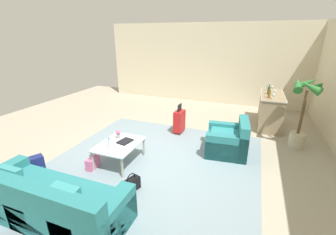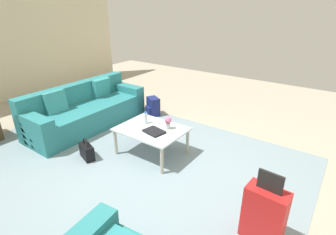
{
  "view_description": "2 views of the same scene",
  "coord_description": "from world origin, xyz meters",
  "px_view_note": "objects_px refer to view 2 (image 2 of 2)",
  "views": [
    {
      "loc": [
        4.04,
        2.02,
        2.64
      ],
      "look_at": [
        -0.08,
        0.44,
        1.01
      ],
      "focal_mm": 24.0,
      "sensor_mm": 36.0,
      "label": 1
    },
    {
      "loc": [
        -1.98,
        2.38,
        2.28
      ],
      "look_at": [
        -0.15,
        -0.18,
        0.9
      ],
      "focal_mm": 28.0,
      "sensor_mm": 36.0,
      "label": 2
    }
  ],
  "objects_px": {
    "coffee_table_book": "(154,131)",
    "water_bottle": "(145,118)",
    "suitcase_red": "(264,214)",
    "handbag_pink": "(149,131)",
    "backpack_navy": "(153,107)",
    "couch": "(85,111)",
    "handbag_black": "(87,151)",
    "coffee_table": "(151,131)",
    "flower_vase": "(168,122)"
  },
  "relations": [
    {
      "from": "couch",
      "to": "flower_vase",
      "type": "distance_m",
      "value": 2.03
    },
    {
      "from": "couch",
      "to": "coffee_table_book",
      "type": "xyz_separation_m",
      "value": [
        -1.91,
        0.18,
        0.18
      ]
    },
    {
      "from": "coffee_table",
      "to": "backpack_navy",
      "type": "xyz_separation_m",
      "value": [
        1.0,
        -1.29,
        -0.21
      ]
    },
    {
      "from": "couch",
      "to": "flower_vase",
      "type": "bearing_deg",
      "value": -178.57
    },
    {
      "from": "coffee_table_book",
      "to": "suitcase_red",
      "type": "relative_size",
      "value": 0.36
    },
    {
      "from": "coffee_table",
      "to": "water_bottle",
      "type": "height_order",
      "value": "water_bottle"
    },
    {
      "from": "suitcase_red",
      "to": "backpack_navy",
      "type": "height_order",
      "value": "suitcase_red"
    },
    {
      "from": "couch",
      "to": "handbag_black",
      "type": "xyz_separation_m",
      "value": [
        -1.04,
        0.81,
        -0.16
      ]
    },
    {
      "from": "water_bottle",
      "to": "handbag_black",
      "type": "relative_size",
      "value": 0.57
    },
    {
      "from": "couch",
      "to": "flower_vase",
      "type": "relative_size",
      "value": 11.73
    },
    {
      "from": "water_bottle",
      "to": "handbag_black",
      "type": "height_order",
      "value": "water_bottle"
    },
    {
      "from": "coffee_table_book",
      "to": "suitcase_red",
      "type": "bearing_deg",
      "value": 172.95
    },
    {
      "from": "water_bottle",
      "to": "handbag_pink",
      "type": "distance_m",
      "value": 0.56
    },
    {
      "from": "handbag_black",
      "to": "backpack_navy",
      "type": "bearing_deg",
      "value": -82.72
    },
    {
      "from": "backpack_navy",
      "to": "flower_vase",
      "type": "bearing_deg",
      "value": 137.03
    },
    {
      "from": "coffee_table",
      "to": "backpack_navy",
      "type": "relative_size",
      "value": 2.59
    },
    {
      "from": "water_bottle",
      "to": "couch",
      "type": "bearing_deg",
      "value": 0.0
    },
    {
      "from": "couch",
      "to": "coffee_table",
      "type": "distance_m",
      "value": 1.8
    },
    {
      "from": "flower_vase",
      "to": "suitcase_red",
      "type": "distance_m",
      "value": 1.99
    },
    {
      "from": "coffee_table_book",
      "to": "water_bottle",
      "type": "bearing_deg",
      "value": -18.16
    },
    {
      "from": "water_bottle",
      "to": "suitcase_red",
      "type": "distance_m",
      "value": 2.35
    },
    {
      "from": "couch",
      "to": "suitcase_red",
      "type": "height_order",
      "value": "suitcase_red"
    },
    {
      "from": "suitcase_red",
      "to": "handbag_black",
      "type": "bearing_deg",
      "value": 0.27
    },
    {
      "from": "handbag_pink",
      "to": "couch",
      "type": "bearing_deg",
      "value": 12.44
    },
    {
      "from": "coffee_table_book",
      "to": "handbag_pink",
      "type": "distance_m",
      "value": 0.79
    },
    {
      "from": "water_bottle",
      "to": "handbag_black",
      "type": "xyz_separation_m",
      "value": [
        0.55,
        0.81,
        -0.42
      ]
    },
    {
      "from": "flower_vase",
      "to": "handbag_black",
      "type": "height_order",
      "value": "flower_vase"
    },
    {
      "from": "handbag_black",
      "to": "backpack_navy",
      "type": "xyz_separation_m",
      "value": [
        0.26,
        -2.0,
        0.06
      ]
    },
    {
      "from": "water_bottle",
      "to": "backpack_navy",
      "type": "bearing_deg",
      "value": -55.95
    },
    {
      "from": "coffee_table",
      "to": "coffee_table_book",
      "type": "distance_m",
      "value": 0.16
    },
    {
      "from": "coffee_table",
      "to": "coffee_table_book",
      "type": "relative_size",
      "value": 3.34
    },
    {
      "from": "couch",
      "to": "backpack_navy",
      "type": "bearing_deg",
      "value": -123.4
    },
    {
      "from": "water_bottle",
      "to": "backpack_navy",
      "type": "xyz_separation_m",
      "value": [
        0.8,
        -1.19,
        -0.36
      ]
    },
    {
      "from": "flower_vase",
      "to": "handbag_pink",
      "type": "bearing_deg",
      "value": -22.49
    },
    {
      "from": "coffee_table",
      "to": "handbag_black",
      "type": "distance_m",
      "value": 1.07
    },
    {
      "from": "coffee_table",
      "to": "backpack_navy",
      "type": "bearing_deg",
      "value": -52.1
    },
    {
      "from": "coffee_table",
      "to": "handbag_pink",
      "type": "xyz_separation_m",
      "value": [
        0.4,
        -0.41,
        -0.28
      ]
    },
    {
      "from": "coffee_table",
      "to": "backpack_navy",
      "type": "height_order",
      "value": "coffee_table"
    },
    {
      "from": "suitcase_red",
      "to": "backpack_navy",
      "type": "distance_m",
      "value": 3.61
    },
    {
      "from": "suitcase_red",
      "to": "backpack_navy",
      "type": "relative_size",
      "value": 2.12
    },
    {
      "from": "couch",
      "to": "backpack_navy",
      "type": "height_order",
      "value": "couch"
    },
    {
      "from": "suitcase_red",
      "to": "handbag_pink",
      "type": "bearing_deg",
      "value": -24.76
    },
    {
      "from": "water_bottle",
      "to": "suitcase_red",
      "type": "xyz_separation_m",
      "value": [
        -2.2,
        0.8,
        -0.2
      ]
    },
    {
      "from": "coffee_table",
      "to": "coffee_table_book",
      "type": "xyz_separation_m",
      "value": [
        -0.12,
        0.08,
        0.07
      ]
    },
    {
      "from": "handbag_pink",
      "to": "backpack_navy",
      "type": "height_order",
      "value": "backpack_navy"
    },
    {
      "from": "coffee_table_book",
      "to": "handbag_pink",
      "type": "bearing_deg",
      "value": -31.9
    },
    {
      "from": "coffee_table_book",
      "to": "backpack_navy",
      "type": "xyz_separation_m",
      "value": [
        1.12,
        -1.37,
        -0.28
      ]
    },
    {
      "from": "water_bottle",
      "to": "handbag_pink",
      "type": "xyz_separation_m",
      "value": [
        0.2,
        -0.31,
        -0.42
      ]
    },
    {
      "from": "couch",
      "to": "backpack_navy",
      "type": "distance_m",
      "value": 1.43
    },
    {
      "from": "suitcase_red",
      "to": "handbag_pink",
      "type": "distance_m",
      "value": 2.65
    }
  ]
}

